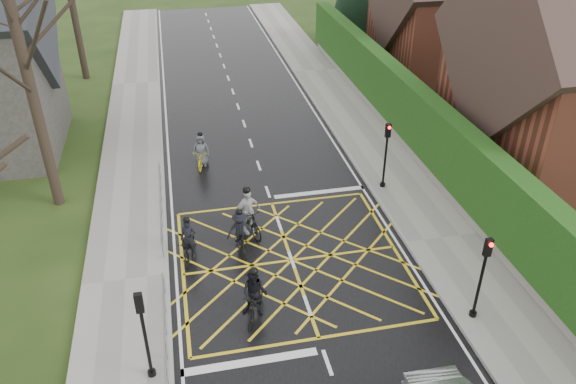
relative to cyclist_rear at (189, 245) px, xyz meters
name	(u,v)px	position (x,y,z in m)	size (l,w,h in m)	color
ground	(292,260)	(3.68, -0.98, -0.57)	(120.00, 120.00, 0.00)	black
road	(292,260)	(3.68, -0.98, -0.57)	(9.00, 80.00, 0.01)	black
sidewalk_right	(441,239)	(9.68, -0.98, -0.50)	(3.00, 80.00, 0.15)	gray
sidewalk_left	(126,281)	(-2.32, -0.98, -0.50)	(3.00, 80.00, 0.15)	gray
stone_wall	(422,158)	(11.43, 5.02, -0.22)	(0.50, 38.00, 0.70)	slate
hedge	(426,125)	(11.43, 5.02, 1.53)	(0.90, 38.00, 2.80)	#123B10
house_far	(455,8)	(18.43, 17.02, 3.79)	(9.80, 8.80, 10.30)	brown
tree_near	(13,18)	(-5.32, 5.02, 7.34)	(9.24, 9.24, 11.44)	black
railing_south	(165,331)	(-0.97, -4.48, 0.21)	(0.05, 5.04, 1.03)	slate
railing_north	(160,200)	(-0.97, 3.02, 0.21)	(0.05, 6.04, 1.03)	slate
traffic_light_ne	(386,156)	(8.78, 3.21, 1.09)	(0.24, 0.31, 3.21)	black
traffic_light_se	(481,279)	(8.78, -5.19, 1.09)	(0.24, 0.31, 3.21)	black
traffic_light_sw	(145,337)	(-1.42, -5.48, 1.09)	(0.24, 0.31, 3.21)	black
cyclist_rear	(189,245)	(0.00, 0.00, 0.00)	(1.02, 1.91, 1.77)	black
cyclist_back	(255,298)	(1.91, -3.55, 0.16)	(1.27, 2.00, 1.95)	black
cyclist_mid	(240,235)	(1.94, 0.16, 0.06)	(1.05, 1.81, 1.74)	black
cyclist_front	(248,216)	(2.37, 1.12, 0.20)	(1.28, 2.17, 2.10)	black
cyclist_lead	(202,154)	(1.03, 7.13, 0.03)	(1.03, 1.89, 1.75)	gold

